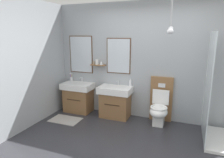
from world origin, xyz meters
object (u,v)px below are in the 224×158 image
vanity_sink_right (115,101)px  toothbrush_cup (71,79)px  toilet (160,107)px  soap_dispenser (130,83)px  shower_tray (223,121)px  vanity_sink_left (78,96)px

vanity_sink_right → toothbrush_cup: (-1.28, 0.17, 0.40)m
vanity_sink_right → toothbrush_cup: toothbrush_cup is taller
toothbrush_cup → toilet: bearing=-4.0°
toilet → toothbrush_cup: (-2.30, 0.16, 0.40)m
vanity_sink_right → soap_dispenser: 0.55m
vanity_sink_right → toilet: toilet is taller
shower_tray → toilet: bearing=162.3°
toothbrush_cup → soap_dispenser: 1.59m
shower_tray → vanity_sink_right: bearing=170.6°
vanity_sink_right → shower_tray: (2.18, -0.36, 0.01)m
soap_dispenser → shower_tray: size_ratio=0.09×
vanity_sink_left → toothbrush_cup: bearing=149.9°
vanity_sink_right → toilet: size_ratio=0.75×
toilet → toothbrush_cup: bearing=176.0°
vanity_sink_right → toilet: bearing=0.6°
vanity_sink_left → vanity_sink_right: bearing=0.0°
toilet → shower_tray: shower_tray is taller
vanity_sink_left → toilet: toilet is taller
vanity_sink_left → toilet: bearing=0.3°
toilet → toothbrush_cup: 2.34m
toilet → toothbrush_cup: size_ratio=4.95×
toilet → shower_tray: 1.22m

